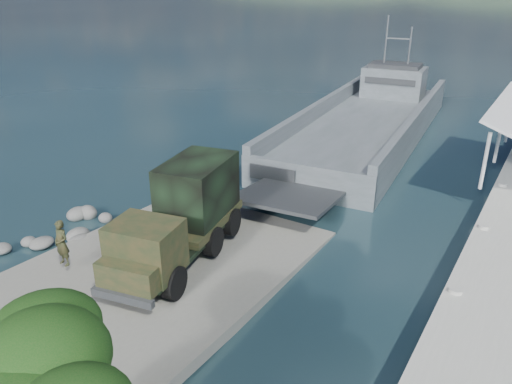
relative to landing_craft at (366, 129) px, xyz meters
name	(u,v)px	position (x,y,z in m)	size (l,w,h in m)	color
ground	(151,281)	(-0.36, -24.44, -0.78)	(1400.00, 1400.00, 0.00)	#172E39
boat_ramp	(133,287)	(-0.36, -25.44, -0.53)	(10.00, 18.00, 0.50)	slate
shoreline_rocks	(64,239)	(-6.56, -23.94, -0.78)	(3.20, 5.60, 0.90)	#5F5F5C
landing_craft	(366,129)	(0.00, 0.00, 0.00)	(10.74, 32.49, 9.49)	#4F595D
military_truck	(183,215)	(0.06, -22.61, 1.68)	(4.17, 8.81, 3.93)	black
soldier	(63,251)	(-3.22, -26.37, 0.71)	(0.73, 0.48, 1.99)	#1F311B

